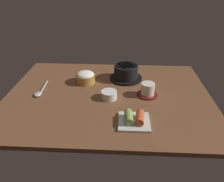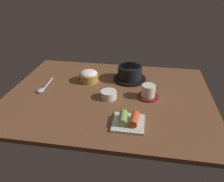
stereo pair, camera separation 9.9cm
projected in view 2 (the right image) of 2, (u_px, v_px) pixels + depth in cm
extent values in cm
cube|color=brown|center=(109.00, 96.00, 108.98)|extent=(100.00, 76.00, 2.00)
cylinder|color=black|center=(130.00, 79.00, 122.16)|extent=(18.00, 18.00, 1.10)
cylinder|color=black|center=(130.00, 72.00, 120.14)|extent=(13.18, 13.18, 7.12)
cylinder|color=#D15619|center=(130.00, 67.00, 118.54)|extent=(11.60, 11.60, 0.60)
cylinder|color=#B78C38|center=(89.00, 77.00, 119.72)|extent=(10.25, 10.25, 4.61)
ellipsoid|color=white|center=(89.00, 73.00, 118.59)|extent=(9.43, 9.43, 3.59)
cylinder|color=maroon|center=(148.00, 97.00, 105.20)|extent=(10.15, 10.15, 0.80)
cylinder|color=silver|center=(148.00, 91.00, 103.60)|extent=(6.56, 6.56, 5.71)
cylinder|color=#C6D18C|center=(149.00, 86.00, 102.35)|extent=(5.58, 5.58, 0.40)
cylinder|color=white|center=(109.00, 95.00, 104.28)|extent=(7.57, 7.57, 3.73)
cylinder|color=#B73323|center=(109.00, 92.00, 103.52)|extent=(6.21, 6.21, 0.50)
cube|color=silver|center=(128.00, 123.00, 87.41)|extent=(12.63, 12.63, 1.00)
cylinder|color=#7A9E47|center=(123.00, 118.00, 86.66)|extent=(3.72, 7.74, 3.33)
cylinder|color=#C64C23|center=(134.00, 119.00, 86.04)|extent=(4.05, 7.86, 3.33)
cylinder|color=#B7B7BC|center=(48.00, 84.00, 116.80)|extent=(1.51, 14.83, 0.80)
ellipsoid|color=#B7B7BC|center=(41.00, 90.00, 110.34)|extent=(3.60, 4.68, 1.26)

